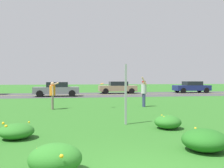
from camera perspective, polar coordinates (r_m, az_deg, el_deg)
ground_plane at (r=15.90m, az=-5.21°, el=-5.28°), size 120.00×120.00×0.00m
highway_strip at (r=27.76m, az=-7.10°, el=-2.47°), size 120.00×8.25×0.01m
highway_center_stripe at (r=27.76m, az=-7.10°, el=-2.46°), size 120.00×0.16×0.00m
daylily_clump_mid_right at (r=5.07m, az=-12.84°, el=-16.30°), size 1.02×0.93×0.57m
daylily_clump_mid_left at (r=8.13m, az=-21.00°, el=-10.05°), size 1.04×0.98×0.49m
daylily_clump_front_center at (r=9.32m, az=12.63°, el=-8.46°), size 0.96×1.00×0.48m
daylily_clump_front_left at (r=6.78m, az=20.39°, el=-11.91°), size 1.13×1.12×0.56m
sign_post_near_path at (r=9.85m, az=3.15°, el=-2.36°), size 0.07×0.10×2.38m
person_thrower_orange_shirt at (r=15.02m, az=-13.44°, el=-2.01°), size 0.55×0.51×1.61m
person_catcher_red_cap_gray_shirt at (r=16.07m, az=7.29°, el=-1.57°), size 0.40×0.50×1.92m
frisbee_orange at (r=15.16m, az=-2.29°, el=0.05°), size 0.24×0.24×0.08m
car_navy_leftmost at (r=33.28m, az=17.76°, el=-0.64°), size 4.50×2.00×1.45m
car_tan_center_left at (r=30.10m, az=1.29°, el=-0.77°), size 4.50×2.00×1.45m
car_gray_center_right at (r=25.88m, az=-12.53°, el=-1.14°), size 4.50×2.00×1.45m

